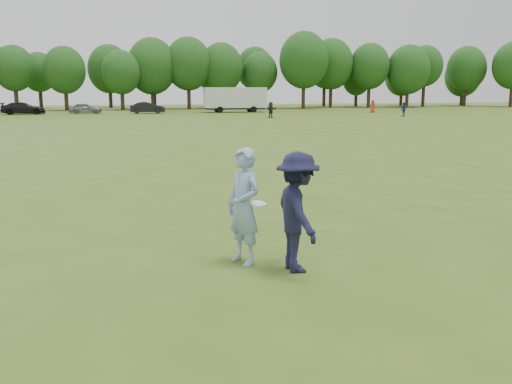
% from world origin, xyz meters
% --- Properties ---
extents(ground, '(200.00, 200.00, 0.00)m').
position_xyz_m(ground, '(0.00, 0.00, 0.00)').
color(ground, '#3C5718').
rests_on(ground, ground).
extents(thrower, '(0.75, 0.86, 2.00)m').
position_xyz_m(thrower, '(0.48, 0.11, 1.00)').
color(thrower, '#88A7D3').
rests_on(thrower, ground).
extents(defender, '(0.77, 1.29, 1.98)m').
position_xyz_m(defender, '(1.25, -0.48, 0.99)').
color(defender, '#171733').
rests_on(defender, ground).
extents(player_far_b, '(0.57, 0.97, 1.56)m').
position_xyz_m(player_far_b, '(28.51, 46.06, 0.78)').
color(player_far_b, navy).
rests_on(player_far_b, ground).
extents(player_far_c, '(0.91, 0.72, 1.62)m').
position_xyz_m(player_far_c, '(29.35, 55.52, 0.81)').
color(player_far_c, red).
rests_on(player_far_c, ground).
extents(player_far_d, '(1.58, 1.26, 1.68)m').
position_xyz_m(player_far_d, '(13.50, 46.57, 0.84)').
color(player_far_d, '#252525').
rests_on(player_far_d, ground).
extents(car_d, '(5.03, 2.19, 1.44)m').
position_xyz_m(car_d, '(-13.12, 61.09, 0.72)').
color(car_d, black).
rests_on(car_d, ground).
extents(car_e, '(3.90, 1.62, 1.32)m').
position_xyz_m(car_e, '(-6.03, 61.25, 0.66)').
color(car_e, gray).
rests_on(car_e, ground).
extents(car_f, '(4.29, 1.51, 1.41)m').
position_xyz_m(car_f, '(1.36, 60.16, 0.71)').
color(car_f, black).
rests_on(car_f, ground).
extents(field_cone, '(0.28, 0.28, 0.30)m').
position_xyz_m(field_cone, '(16.61, 48.21, 0.15)').
color(field_cone, orange).
rests_on(field_cone, ground).
extents(disc_in_play, '(0.31, 0.31, 0.08)m').
position_xyz_m(disc_in_play, '(0.69, -0.07, 1.07)').
color(disc_in_play, white).
rests_on(disc_in_play, ground).
extents(cargo_trailer, '(9.00, 2.75, 3.20)m').
position_xyz_m(cargo_trailer, '(12.63, 61.32, 1.78)').
color(cargo_trailer, silver).
rests_on(cargo_trailer, ground).
extents(treeline, '(130.35, 18.39, 11.74)m').
position_xyz_m(treeline, '(2.81, 76.90, 6.26)').
color(treeline, '#332114').
rests_on(treeline, ground).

